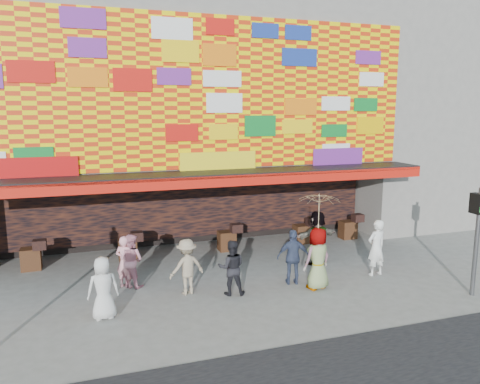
{
  "coord_description": "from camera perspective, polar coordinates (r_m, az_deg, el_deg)",
  "views": [
    {
      "loc": [
        -3.73,
        -11.01,
        5.05
      ],
      "look_at": [
        0.63,
        2.0,
        2.6
      ],
      "focal_mm": 35.0,
      "sensor_mm": 36.0,
      "label": 1
    }
  ],
  "objects": [
    {
      "name": "ground",
      "position": [
        12.68,
        0.16,
        -13.37
      ],
      "size": [
        90.0,
        90.0,
        0.0
      ],
      "primitive_type": "plane",
      "color": "slate",
      "rests_on": "ground"
    },
    {
      "name": "shop_building",
      "position": [
        19.55,
        -7.67,
        10.55
      ],
      "size": [
        15.2,
        9.4,
        10.0
      ],
      "color": "gray",
      "rests_on": "ground"
    },
    {
      "name": "neighbor_right",
      "position": [
        25.34,
        23.27,
        11.45
      ],
      "size": [
        11.0,
        8.0,
        12.0
      ],
      "primitive_type": "cube",
      "color": "gray",
      "rests_on": "ground"
    },
    {
      "name": "signal_right",
      "position": [
        14.12,
        26.99,
        -4.07
      ],
      "size": [
        0.22,
        0.2,
        3.0
      ],
      "color": "#59595B",
      "rests_on": "ground"
    },
    {
      "name": "ped_a",
      "position": [
        12.0,
        -16.34,
        -11.17
      ],
      "size": [
        0.81,
        0.57,
        1.56
      ],
      "primitive_type": "imported",
      "rotation": [
        0.0,
        0.0,
        3.24
      ],
      "color": "silver",
      "rests_on": "ground"
    },
    {
      "name": "ped_b",
      "position": [
        13.84,
        -13.86,
        -8.26
      ],
      "size": [
        0.66,
        0.61,
        1.52
      ],
      "primitive_type": "imported",
      "rotation": [
        0.0,
        0.0,
        2.54
      ],
      "color": "pink",
      "rests_on": "ground"
    },
    {
      "name": "ped_c",
      "position": [
        12.95,
        -1.04,
        -9.19
      ],
      "size": [
        0.88,
        0.76,
        1.54
      ],
      "primitive_type": "imported",
      "rotation": [
        0.0,
        0.0,
        2.87
      ],
      "color": "black",
      "rests_on": "ground"
    },
    {
      "name": "ped_d",
      "position": [
        13.08,
        -6.5,
        -9.03
      ],
      "size": [
        1.1,
        0.78,
        1.55
      ],
      "primitive_type": "imported",
      "rotation": [
        0.0,
        0.0,
        3.36
      ],
      "color": "gray",
      "rests_on": "ground"
    },
    {
      "name": "ped_e",
      "position": [
        13.78,
        6.51,
        -7.88
      ],
      "size": [
        1.02,
        0.63,
        1.62
      ],
      "primitive_type": "imported",
      "rotation": [
        0.0,
        0.0,
        2.88
      ],
      "color": "#384362",
      "rests_on": "ground"
    },
    {
      "name": "ped_f",
      "position": [
        15.6,
        9.36,
        -5.49
      ],
      "size": [
        1.71,
        0.77,
        1.78
      ],
      "primitive_type": "imported",
      "rotation": [
        0.0,
        0.0,
        3.29
      ],
      "color": "gray",
      "rests_on": "ground"
    },
    {
      "name": "ped_g",
      "position": [
        13.49,
        9.45,
        -8.01
      ],
      "size": [
        0.98,
        0.75,
        1.77
      ],
      "primitive_type": "imported",
      "rotation": [
        0.0,
        0.0,
        3.38
      ],
      "color": "gray",
      "rests_on": "ground"
    },
    {
      "name": "ped_h",
      "position": [
        14.97,
        16.27,
        -6.52
      ],
      "size": [
        0.69,
        0.51,
        1.74
      ],
      "primitive_type": "imported",
      "rotation": [
        0.0,
        0.0,
        3.29
      ],
      "color": "white",
      "rests_on": "ground"
    },
    {
      "name": "ped_i",
      "position": [
        13.86,
        -13.16,
        -8.13
      ],
      "size": [
        0.95,
        0.93,
        1.55
      ],
      "primitive_type": "imported",
      "rotation": [
        0.0,
        0.0,
        2.44
      ],
      "color": "pink",
      "rests_on": "ground"
    },
    {
      "name": "parasol",
      "position": [
        13.14,
        9.62,
        -2.44
      ],
      "size": [
        1.47,
        1.48,
        2.0
      ],
      "color": "#FFDEA0",
      "rests_on": "ground"
    }
  ]
}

